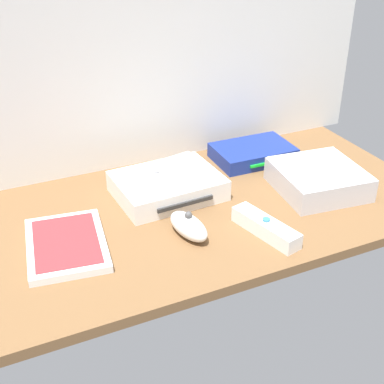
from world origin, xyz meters
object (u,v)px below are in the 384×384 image
(remote_nunchuk, at_px, (189,226))
(remote_classic_pad, at_px, (171,171))
(game_case, at_px, (66,244))
(remote_wand, at_px, (266,227))
(game_console, at_px, (168,186))
(mini_computer, at_px, (318,179))
(network_router, at_px, (253,153))

(remote_nunchuk, distance_m, remote_classic_pad, 0.16)
(game_case, relative_size, remote_nunchuk, 1.95)
(remote_wand, distance_m, remote_classic_pad, 0.24)
(game_console, height_order, game_case, game_console)
(mini_computer, relative_size, remote_wand, 1.23)
(game_console, height_order, remote_classic_pad, remote_classic_pad)
(game_case, height_order, remote_wand, remote_wand)
(remote_classic_pad, bearing_deg, remote_nunchuk, -112.64)
(remote_classic_pad, bearing_deg, game_console, 176.92)
(mini_computer, distance_m, game_case, 0.53)
(game_case, xyz_separation_m, remote_classic_pad, (0.24, 0.10, 0.05))
(game_case, bearing_deg, remote_wand, -9.87)
(remote_nunchuk, bearing_deg, network_router, 29.28)
(game_console, bearing_deg, remote_nunchuk, -100.95)
(game_console, relative_size, remote_nunchuk, 2.04)
(game_console, bearing_deg, network_router, 13.72)
(game_console, distance_m, network_router, 0.26)
(game_console, relative_size, network_router, 1.18)
(network_router, xyz_separation_m, remote_nunchuk, (-0.27, -0.23, 0.00))
(network_router, xyz_separation_m, remote_wand, (-0.14, -0.28, -0.00))
(mini_computer, bearing_deg, game_case, 178.56)
(game_console, xyz_separation_m, game_case, (-0.24, -0.10, -0.01))
(network_router, height_order, remote_nunchuk, remote_nunchuk)
(network_router, bearing_deg, mini_computer, -73.19)
(game_console, relative_size, remote_classic_pad, 1.38)
(game_case, distance_m, remote_wand, 0.36)
(mini_computer, height_order, network_router, mini_computer)
(remote_nunchuk, bearing_deg, mini_computer, -3.27)
(mini_computer, distance_m, network_router, 0.19)
(game_case, height_order, remote_classic_pad, remote_classic_pad)
(network_router, height_order, remote_wand, same)
(mini_computer, xyz_separation_m, remote_classic_pad, (-0.29, 0.11, 0.03))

